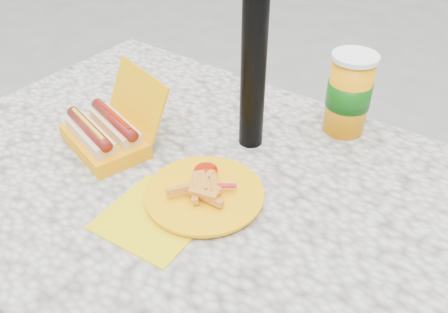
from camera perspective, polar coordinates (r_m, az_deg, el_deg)
The scene contains 4 objects.
picnic_table at distance 0.98m, azimuth -2.21°, elevation -7.72°, with size 1.20×0.80×0.75m.
hotdog_box at distance 1.01m, azimuth -13.95°, elevation 2.78°, with size 0.23×0.22×0.14m.
fries_plate at distance 0.86m, azimuth -2.88°, elevation -4.59°, with size 0.24×0.29×0.04m.
soda_cup at distance 1.04m, azimuth 14.79°, elevation 7.31°, with size 0.10×0.10×0.18m.
Camera 1 is at (0.44, -0.54, 1.33)m, focal length 38.00 mm.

